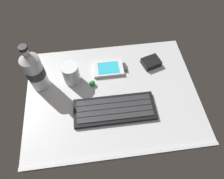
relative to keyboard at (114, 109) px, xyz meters
The scene contains 7 objects.
ground_plane 7.04cm from the keyboard, 89.76° to the left, with size 64.00×48.00×2.80cm.
keyboard is the anchor object (origin of this frame).
handheld_device 18.55cm from the keyboard, 87.87° to the left, with size 12.83×7.66×1.50cm.
juice_cup 21.27cm from the keyboard, 133.49° to the left, with size 6.40×6.40×8.50cm.
water_bottle 31.35cm from the keyboard, 151.02° to the left, with size 6.73×6.73×20.80cm.
charger_block 26.18cm from the keyboard, 47.24° to the left, with size 7.00×5.60×2.40cm, color black.
trackball_mouse 13.92cm from the keyboard, 120.07° to the left, with size 2.20×2.20×2.20cm, color #198C33.
Camera 1 is at (-5.26, -40.03, 66.66)cm, focal length 33.16 mm.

